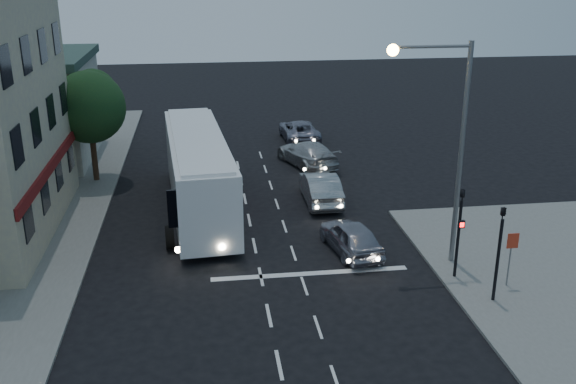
{
  "coord_description": "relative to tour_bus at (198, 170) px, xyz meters",
  "views": [
    {
      "loc": [
        -2.01,
        -20.89,
        11.9
      ],
      "look_at": [
        1.6,
        5.71,
        2.2
      ],
      "focal_mm": 40.0,
      "sensor_mm": 36.0,
      "label": 1
    }
  ],
  "objects": [
    {
      "name": "ground",
      "position": [
        2.37,
        -9.66,
        -2.11
      ],
      "size": [
        120.0,
        120.0,
        0.0
      ],
      "primitive_type": "plane",
      "color": "black"
    },
    {
      "name": "road_markings",
      "position": [
        3.65,
        -6.36,
        -2.11
      ],
      "size": [
        8.0,
        30.55,
        0.01
      ],
      "color": "silver",
      "rests_on": "ground"
    },
    {
      "name": "tour_bus",
      "position": [
        0.0,
        0.0,
        0.0
      ],
      "size": [
        3.63,
        12.88,
        3.9
      ],
      "rotation": [
        0.0,
        0.0,
        0.08
      ],
      "color": "white",
      "rests_on": "ground"
    },
    {
      "name": "car_suv",
      "position": [
        6.45,
        -5.86,
        -1.4
      ],
      "size": [
        2.37,
        4.39,
        1.42
      ],
      "primitive_type": "imported",
      "rotation": [
        0.0,
        0.0,
        3.31
      ],
      "color": "#9192A0",
      "rests_on": "ground"
    },
    {
      "name": "car_sedan_a",
      "position": [
        6.24,
        0.36,
        -1.33
      ],
      "size": [
        1.67,
        4.76,
        1.57
      ],
      "primitive_type": "imported",
      "rotation": [
        0.0,
        0.0,
        3.14
      ],
      "color": "#A4A4A5",
      "rests_on": "ground"
    },
    {
      "name": "car_sedan_b",
      "position": [
        6.6,
        6.75,
        -1.35
      ],
      "size": [
        3.68,
        5.62,
        1.51
      ],
      "primitive_type": "imported",
      "rotation": [
        0.0,
        0.0,
        3.47
      ],
      "color": "#B2B2B3",
      "rests_on": "ground"
    },
    {
      "name": "car_sedan_c",
      "position": [
        7.0,
        12.64,
        -1.4
      ],
      "size": [
        2.49,
        5.14,
        1.41
      ],
      "primitive_type": "imported",
      "rotation": [
        0.0,
        0.0,
        3.17
      ],
      "color": "gray",
      "rests_on": "ground"
    },
    {
      "name": "traffic_signal_main",
      "position": [
        9.97,
        -8.89,
        0.31
      ],
      "size": [
        0.25,
        0.35,
        4.1
      ],
      "color": "black",
      "rests_on": "sidewalk_near"
    },
    {
      "name": "traffic_signal_side",
      "position": [
        10.67,
        -10.86,
        0.31
      ],
      "size": [
        0.18,
        0.15,
        4.1
      ],
      "color": "black",
      "rests_on": "sidewalk_near"
    },
    {
      "name": "regulatory_sign",
      "position": [
        11.67,
        -9.9,
        -0.51
      ],
      "size": [
        0.45,
        0.12,
        2.2
      ],
      "color": "slate",
      "rests_on": "sidewalk_near"
    },
    {
      "name": "streetlight",
      "position": [
        9.71,
        -7.46,
        3.62
      ],
      "size": [
        3.32,
        0.44,
        9.0
      ],
      "color": "slate",
      "rests_on": "sidewalk_near"
    },
    {
      "name": "low_building_north",
      "position": [
        -11.13,
        10.34,
        1.28
      ],
      "size": [
        9.4,
        9.4,
        6.5
      ],
      "color": "#979692",
      "rests_on": "sidewalk_far"
    },
    {
      "name": "street_tree",
      "position": [
        -5.84,
        5.36,
        2.39
      ],
      "size": [
        4.0,
        4.0,
        6.2
      ],
      "color": "black",
      "rests_on": "sidewalk_far"
    }
  ]
}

